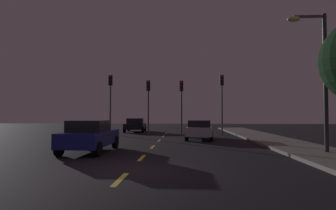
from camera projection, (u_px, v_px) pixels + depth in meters
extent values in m
plane|color=black|center=(154.00, 146.00, 15.64)|extent=(80.00, 80.00, 0.00)
cube|color=gray|center=(291.00, 145.00, 15.20)|extent=(3.00, 40.00, 0.15)
cube|color=#EACC4C|center=(120.00, 179.00, 7.46)|extent=(0.16, 1.60, 0.01)
cube|color=#EACC4C|center=(142.00, 158.00, 11.25)|extent=(0.16, 1.60, 0.01)
cube|color=#EACC4C|center=(153.00, 147.00, 15.04)|extent=(0.16, 1.60, 0.01)
cube|color=#EACC4C|center=(159.00, 141.00, 18.83)|extent=(0.16, 1.60, 0.01)
cube|color=#EACC4C|center=(163.00, 136.00, 22.62)|extent=(0.16, 1.60, 0.01)
cube|color=#EACC4C|center=(166.00, 133.00, 26.41)|extent=(0.16, 1.60, 0.01)
cylinder|color=#4C4C51|center=(110.00, 105.00, 24.85)|extent=(0.14, 0.14, 5.28)
cube|color=black|center=(110.00, 80.00, 24.93)|extent=(0.32, 0.24, 0.90)
sphere|color=red|center=(110.00, 77.00, 24.78)|extent=(0.20, 0.20, 0.20)
sphere|color=#3F2D0C|center=(110.00, 80.00, 24.77)|extent=(0.20, 0.20, 0.20)
sphere|color=#0C3319|center=(110.00, 83.00, 24.76)|extent=(0.20, 0.20, 0.20)
cylinder|color=#4C4C51|center=(148.00, 108.00, 24.64)|extent=(0.14, 0.14, 4.78)
cube|color=black|center=(148.00, 86.00, 24.71)|extent=(0.32, 0.24, 0.90)
sphere|color=red|center=(148.00, 82.00, 24.57)|extent=(0.20, 0.20, 0.20)
sphere|color=#3F2D0C|center=(148.00, 85.00, 24.56)|extent=(0.20, 0.20, 0.20)
sphere|color=#0C3319|center=(148.00, 89.00, 24.54)|extent=(0.20, 0.20, 0.20)
cylinder|color=#4C4C51|center=(181.00, 108.00, 24.47)|extent=(0.14, 0.14, 4.74)
cube|color=black|center=(181.00, 86.00, 24.54)|extent=(0.32, 0.24, 0.90)
sphere|color=red|center=(181.00, 82.00, 24.39)|extent=(0.20, 0.20, 0.20)
sphere|color=#3F2D0C|center=(181.00, 86.00, 24.38)|extent=(0.20, 0.20, 0.20)
sphere|color=#0C3319|center=(181.00, 89.00, 24.37)|extent=(0.20, 0.20, 0.20)
cylinder|color=#4C4C51|center=(222.00, 105.00, 24.27)|extent=(0.14, 0.14, 5.22)
cube|color=black|center=(222.00, 80.00, 24.35)|extent=(0.32, 0.24, 0.90)
sphere|color=red|center=(222.00, 77.00, 24.20)|extent=(0.20, 0.20, 0.20)
sphere|color=#3F2D0C|center=(222.00, 80.00, 24.19)|extent=(0.20, 0.20, 0.20)
sphere|color=#0C3319|center=(222.00, 83.00, 24.18)|extent=(0.20, 0.20, 0.20)
cube|color=silver|center=(199.00, 131.00, 19.97)|extent=(2.01, 4.50, 0.57)
cube|color=black|center=(199.00, 124.00, 19.77)|extent=(1.64, 2.08, 0.47)
cylinder|color=black|center=(189.00, 133.00, 21.70)|extent=(0.26, 0.65, 0.64)
cylinder|color=black|center=(210.00, 133.00, 21.49)|extent=(0.26, 0.65, 0.64)
cylinder|color=black|center=(187.00, 136.00, 18.43)|extent=(0.26, 0.65, 0.64)
cylinder|color=black|center=(211.00, 137.00, 18.23)|extent=(0.26, 0.65, 0.64)
cube|color=navy|center=(90.00, 138.00, 13.08)|extent=(1.78, 4.09, 0.65)
cube|color=black|center=(89.00, 126.00, 12.89)|extent=(1.56, 1.84, 0.51)
cylinder|color=black|center=(84.00, 142.00, 14.60)|extent=(0.22, 0.64, 0.64)
cylinder|color=black|center=(115.00, 142.00, 14.51)|extent=(0.22, 0.64, 0.64)
cylinder|color=black|center=(59.00, 149.00, 11.62)|extent=(0.22, 0.64, 0.64)
cylinder|color=black|center=(98.00, 149.00, 11.53)|extent=(0.22, 0.64, 0.64)
cube|color=black|center=(135.00, 126.00, 28.63)|extent=(2.17, 4.41, 0.56)
cube|color=black|center=(136.00, 121.00, 28.86)|extent=(1.78, 2.04, 0.51)
cylinder|color=black|center=(143.00, 130.00, 27.03)|extent=(0.26, 0.65, 0.64)
cylinder|color=black|center=(124.00, 130.00, 27.01)|extent=(0.26, 0.65, 0.64)
cylinder|color=black|center=(145.00, 128.00, 30.22)|extent=(0.26, 0.65, 0.64)
cylinder|color=black|center=(129.00, 128.00, 30.20)|extent=(0.26, 0.65, 0.64)
cylinder|color=#2D2D30|center=(326.00, 84.00, 12.03)|extent=(0.18, 0.18, 6.13)
cube|color=#4C4C51|center=(309.00, 16.00, 12.17)|extent=(1.30, 0.10, 0.10)
ellipsoid|color=#F2D88C|center=(294.00, 19.00, 12.21)|extent=(0.56, 0.36, 0.24)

